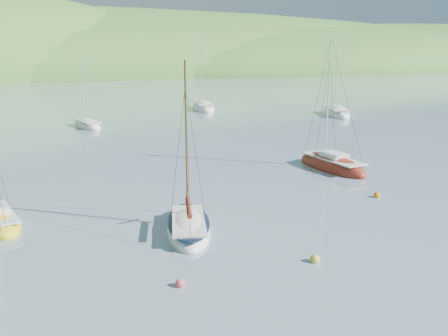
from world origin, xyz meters
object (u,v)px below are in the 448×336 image
object	(u,v)px
daysailer_white	(188,227)
distant_sloop_d	(336,114)
sloop_red	(332,166)
distant_sloop_a	(87,126)
distant_sloop_b	(203,108)

from	to	relation	value
daysailer_white	distant_sloop_d	xyz separation A→B (m)	(31.54, 33.94, -0.01)
sloop_red	distant_sloop_a	distance (m)	31.27
sloop_red	distant_sloop_d	bearing A→B (deg)	49.29
sloop_red	distant_sloop_d	size ratio (longest dim) A/B	0.87
distant_sloop_b	distant_sloop_d	distance (m)	19.25
sloop_red	distant_sloop_d	distance (m)	30.68
distant_sloop_d	distant_sloop_b	bearing A→B (deg)	160.19
daysailer_white	sloop_red	bearing A→B (deg)	46.47
distant_sloop_a	distant_sloop_d	world-z (taller)	distant_sloop_d
sloop_red	distant_sloop_b	size ratio (longest dim) A/B	0.89
daysailer_white	sloop_red	distance (m)	16.63
daysailer_white	distant_sloop_a	bearing A→B (deg)	106.90
daysailer_white	sloop_red	size ratio (longest dim) A/B	0.87
distant_sloop_b	distant_sloop_d	size ratio (longest dim) A/B	0.98
daysailer_white	sloop_red	xyz separation A→B (m)	(14.23, 8.60, -0.00)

